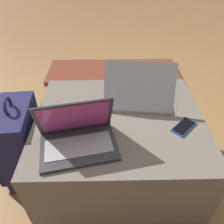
{
  "coord_description": "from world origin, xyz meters",
  "views": [
    {
      "loc": [
        -0.06,
        -0.86,
        1.2
      ],
      "look_at": [
        -0.04,
        -0.05,
        0.53
      ],
      "focal_mm": 35.0,
      "sensor_mm": 36.0,
      "label": 1
    }
  ],
  "objects_px": {
    "laptop_far": "(138,94)",
    "backpack": "(21,145)",
    "laptop_near": "(77,136)",
    "cell_phone": "(184,127)"
  },
  "relations": [
    {
      "from": "laptop_far",
      "to": "backpack",
      "type": "relative_size",
      "value": 0.68
    },
    {
      "from": "laptop_near",
      "to": "backpack",
      "type": "bearing_deg",
      "value": 141.91
    },
    {
      "from": "laptop_far",
      "to": "cell_phone",
      "type": "xyz_separation_m",
      "value": [
        0.21,
        -0.22,
        -0.05
      ]
    },
    {
      "from": "laptop_far",
      "to": "cell_phone",
      "type": "distance_m",
      "value": 0.3
    },
    {
      "from": "laptop_far",
      "to": "backpack",
      "type": "xyz_separation_m",
      "value": [
        -0.68,
        -0.12,
        -0.26
      ]
    },
    {
      "from": "laptop_near",
      "to": "backpack",
      "type": "xyz_separation_m",
      "value": [
        -0.38,
        0.19,
        -0.26
      ]
    },
    {
      "from": "laptop_near",
      "to": "laptop_far",
      "type": "xyz_separation_m",
      "value": [
        0.31,
        0.31,
        0.0
      ]
    },
    {
      "from": "laptop_near",
      "to": "backpack",
      "type": "height_order",
      "value": "laptop_near"
    },
    {
      "from": "laptop_near",
      "to": "backpack",
      "type": "distance_m",
      "value": 0.49
    },
    {
      "from": "cell_phone",
      "to": "backpack",
      "type": "xyz_separation_m",
      "value": [
        -0.89,
        0.09,
        -0.21
      ]
    }
  ]
}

